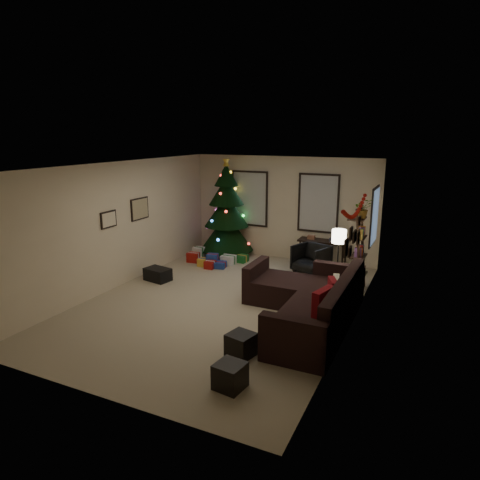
# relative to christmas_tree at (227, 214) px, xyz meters

# --- Properties ---
(floor) EXTENTS (7.00, 7.00, 0.00)m
(floor) POSITION_rel_christmas_tree_xyz_m (1.49, -3.14, -1.12)
(floor) COLOR tan
(floor) RESTS_ON ground
(ceiling) EXTENTS (7.00, 7.00, 0.00)m
(ceiling) POSITION_rel_christmas_tree_xyz_m (1.49, -3.14, 1.58)
(ceiling) COLOR white
(ceiling) RESTS_ON floor
(wall_back) EXTENTS (5.00, 0.00, 5.00)m
(wall_back) POSITION_rel_christmas_tree_xyz_m (1.49, 0.36, 0.23)
(wall_back) COLOR beige
(wall_back) RESTS_ON floor
(wall_front) EXTENTS (5.00, 0.00, 5.00)m
(wall_front) POSITION_rel_christmas_tree_xyz_m (1.49, -6.64, 0.23)
(wall_front) COLOR beige
(wall_front) RESTS_ON floor
(wall_left) EXTENTS (0.00, 7.00, 7.00)m
(wall_left) POSITION_rel_christmas_tree_xyz_m (-1.01, -3.14, 0.23)
(wall_left) COLOR beige
(wall_left) RESTS_ON floor
(wall_right) EXTENTS (0.00, 7.00, 7.00)m
(wall_right) POSITION_rel_christmas_tree_xyz_m (3.99, -3.14, 0.23)
(wall_right) COLOR beige
(wall_right) RESTS_ON floor
(window_back_left) EXTENTS (1.05, 0.06, 1.50)m
(window_back_left) POSITION_rel_christmas_tree_xyz_m (0.54, 0.33, 0.43)
(window_back_left) COLOR #728CB2
(window_back_left) RESTS_ON wall_back
(window_back_right) EXTENTS (1.05, 0.06, 1.50)m
(window_back_right) POSITION_rel_christmas_tree_xyz_m (2.44, 0.33, 0.43)
(window_back_right) COLOR #728CB2
(window_back_right) RESTS_ON wall_back
(window_right_wall) EXTENTS (0.06, 0.90, 1.30)m
(window_right_wall) POSITION_rel_christmas_tree_xyz_m (3.96, -0.59, 0.38)
(window_right_wall) COLOR #728CB2
(window_right_wall) RESTS_ON wall_right
(christmas_tree) EXTENTS (1.46, 1.46, 2.71)m
(christmas_tree) POSITION_rel_christmas_tree_xyz_m (0.00, 0.00, 0.00)
(christmas_tree) COLOR black
(christmas_tree) RESTS_ON floor
(presents) EXTENTS (1.50, 1.20, 0.30)m
(presents) POSITION_rel_christmas_tree_xyz_m (0.11, -0.88, -1.01)
(presents) COLOR silver
(presents) RESTS_ON floor
(sofa) EXTENTS (2.14, 3.09, 0.93)m
(sofa) POSITION_rel_christmas_tree_xyz_m (3.29, -3.22, -0.82)
(sofa) COLOR black
(sofa) RESTS_ON floor
(pillow_red_a) EXTENTS (0.26, 0.51, 0.49)m
(pillow_red_a) POSITION_rel_christmas_tree_xyz_m (3.70, -3.93, -0.48)
(pillow_red_a) COLOR maroon
(pillow_red_a) RESTS_ON sofa
(pillow_red_b) EXTENTS (0.26, 0.41, 0.41)m
(pillow_red_b) POSITION_rel_christmas_tree_xyz_m (3.70, -3.27, -0.48)
(pillow_red_b) COLOR maroon
(pillow_red_b) RESTS_ON sofa
(pillow_cream) EXTENTS (0.18, 0.39, 0.38)m
(pillow_cream) POSITION_rel_christmas_tree_xyz_m (3.70, -3.04, -0.49)
(pillow_cream) COLOR beige
(pillow_cream) RESTS_ON sofa
(ottoman_near) EXTENTS (0.45, 0.45, 0.35)m
(ottoman_near) POSITION_rel_christmas_tree_xyz_m (2.72, -4.91, -0.95)
(ottoman_near) COLOR black
(ottoman_near) RESTS_ON floor
(ottoman_far) EXTENTS (0.41, 0.41, 0.35)m
(ottoman_far) POSITION_rel_christmas_tree_xyz_m (2.95, -5.74, -0.95)
(ottoman_far) COLOR black
(ottoman_far) RESTS_ON floor
(desk) EXTENTS (1.23, 0.44, 0.66)m
(desk) POSITION_rel_christmas_tree_xyz_m (2.67, 0.08, -0.54)
(desk) COLOR black
(desk) RESTS_ON floor
(desk_chair) EXTENTS (0.85, 0.82, 0.69)m
(desk_chair) POSITION_rel_christmas_tree_xyz_m (2.56, -0.57, -0.78)
(desk_chair) COLOR black
(desk_chair) RESTS_ON floor
(bookshelf) EXTENTS (0.30, 0.53, 1.80)m
(bookshelf) POSITION_rel_christmas_tree_xyz_m (3.79, -1.28, -0.25)
(bookshelf) COLOR black
(bookshelf) RESTS_ON floor
(potted_plant) EXTENTS (0.62, 0.61, 0.52)m
(potted_plant) POSITION_rel_christmas_tree_xyz_m (3.79, -1.25, 0.70)
(potted_plant) COLOR #4C4C4C
(potted_plant) RESTS_ON bookshelf
(floor_lamp) EXTENTS (0.29, 0.29, 1.38)m
(floor_lamp) POSITION_rel_christmas_tree_xyz_m (3.44, -1.75, 0.03)
(floor_lamp) COLOR black
(floor_lamp) RESTS_ON floor
(art_map) EXTENTS (0.04, 0.60, 0.50)m
(art_map) POSITION_rel_christmas_tree_xyz_m (-0.99, -2.45, 0.47)
(art_map) COLOR black
(art_map) RESTS_ON wall_left
(art_abstract) EXTENTS (0.04, 0.45, 0.35)m
(art_abstract) POSITION_rel_christmas_tree_xyz_m (-0.99, -3.48, 0.41)
(art_abstract) COLOR black
(art_abstract) RESTS_ON wall_left
(gallery) EXTENTS (0.03, 1.25, 0.54)m
(gallery) POSITION_rel_christmas_tree_xyz_m (3.97, -3.21, 0.45)
(gallery) COLOR black
(gallery) RESTS_ON wall_right
(garland) EXTENTS (0.08, 1.90, 0.30)m
(garland) POSITION_rel_christmas_tree_xyz_m (3.94, -3.00, 0.92)
(garland) COLOR #A5140C
(garland) RESTS_ON wall_right
(stocking_left) EXTENTS (0.20, 0.05, 0.36)m
(stocking_left) POSITION_rel_christmas_tree_xyz_m (1.35, 0.45, 0.33)
(stocking_left) COLOR #990F0C
(stocking_left) RESTS_ON wall_back
(stocking_right) EXTENTS (0.20, 0.05, 0.36)m
(stocking_right) POSITION_rel_christmas_tree_xyz_m (1.68, 0.44, 0.33)
(stocking_right) COLOR #990F0C
(stocking_right) RESTS_ON wall_back
(storage_bin) EXTENTS (0.63, 0.48, 0.29)m
(storage_bin) POSITION_rel_christmas_tree_xyz_m (-0.45, -2.62, -0.98)
(storage_bin) COLOR black
(storage_bin) RESTS_ON floor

